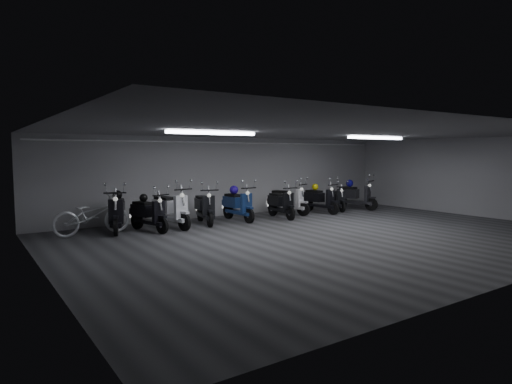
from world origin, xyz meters
TOP-DOWN VIEW (x-y plane):
  - floor at (0.00, 0.00)m, footprint 14.00×10.00m
  - ceiling at (0.00, 0.00)m, footprint 14.00×10.00m
  - back_wall at (0.00, 5.00)m, footprint 14.00×0.01m
  - left_wall at (-7.00, 0.00)m, footprint 0.01×10.00m
  - right_wall at (7.00, 0.00)m, footprint 0.01×10.00m
  - fluor_strip_left at (-3.00, 1.00)m, footprint 2.40×0.18m
  - fluor_strip_right at (3.00, 1.00)m, footprint 2.40×0.18m
  - conduit at (0.00, 4.92)m, footprint 13.60×0.05m
  - scooter_0 at (-4.56, 3.81)m, footprint 1.29×2.07m
  - scooter_1 at (-3.77, 3.40)m, footprint 1.05×1.91m
  - scooter_2 at (-3.03, 3.57)m, footprint 1.04×2.10m
  - scooter_3 at (-1.83, 3.68)m, footprint 1.04×1.97m
  - scooter_4 at (-0.61, 3.64)m, footprint 0.67×1.90m
  - scooter_5 at (0.95, 3.33)m, footprint 0.82×1.87m
  - scooter_6 at (1.69, 3.87)m, footprint 1.25×1.98m
  - scooter_7 at (2.94, 3.53)m, footprint 0.87×1.90m
  - scooter_8 at (3.94, 3.70)m, footprint 1.07×1.72m
  - scooter_9 at (4.85, 3.54)m, footprint 1.29×2.04m
  - bicycle at (-5.26, 3.78)m, footprint 2.12×0.89m
  - helmet_0 at (-4.46, 4.06)m, footprint 0.27×0.27m
  - helmet_1 at (2.91, 3.79)m, footprint 0.25×0.25m
  - helmet_2 at (4.76, 3.79)m, footprint 0.29×0.29m
  - helmet_3 at (-3.84, 3.65)m, footprint 0.24×0.24m
  - helmet_4 at (-0.61, 3.91)m, footprint 0.29×0.29m

SIDE VIEW (x-z plane):
  - floor at x=0.00m, z-range -0.01..0.00m
  - scooter_8 at x=3.94m, z-range 0.00..1.21m
  - bicycle at x=-5.26m, z-range 0.00..1.34m
  - scooter_5 at x=0.95m, z-range 0.00..1.35m
  - scooter_1 at x=-3.77m, z-range 0.00..1.35m
  - scooter_7 at x=2.94m, z-range 0.00..1.36m
  - scooter_3 at x=-1.83m, z-range 0.00..1.40m
  - scooter_6 at x=1.69m, z-range 0.00..1.40m
  - scooter_4 at x=-0.61m, z-range 0.00..1.41m
  - scooter_9 at x=4.85m, z-range 0.00..1.44m
  - scooter_0 at x=-4.56m, z-range 0.00..1.46m
  - scooter_2 at x=-3.03m, z-range 0.00..1.49m
  - helmet_3 at x=-3.84m, z-range 0.84..1.07m
  - helmet_1 at x=2.91m, z-range 0.84..1.09m
  - helmet_4 at x=-0.61m, z-range 0.87..1.16m
  - helmet_2 at x=4.76m, z-range 0.89..1.19m
  - helmet_0 at x=-4.46m, z-range 0.90..1.17m
  - back_wall at x=0.00m, z-range 0.00..2.80m
  - left_wall at x=-7.00m, z-range 0.00..2.80m
  - right_wall at x=7.00m, z-range 0.00..2.80m
  - conduit at x=0.00m, z-range 2.59..2.65m
  - fluor_strip_left at x=-3.00m, z-range 2.70..2.78m
  - fluor_strip_right at x=3.00m, z-range 2.70..2.78m
  - ceiling at x=0.00m, z-range 2.80..2.81m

